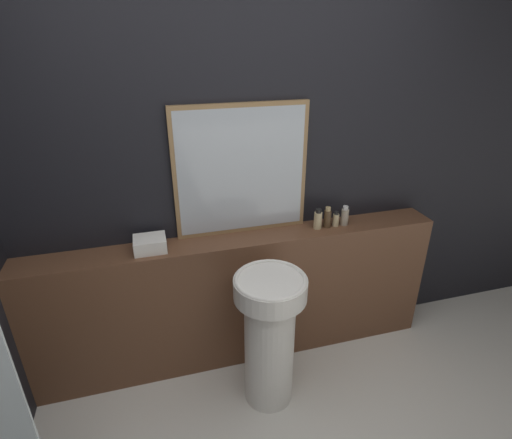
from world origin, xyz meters
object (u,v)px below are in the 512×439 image
object	(u,v)px
mirror	(242,171)
conditioner_bottle	(327,218)
pedestal_sink	(269,333)
towel_stack	(150,244)
shampoo_bottle	(318,219)
body_wash_bottle	(345,216)
lotion_bottle	(336,219)

from	to	relation	value
mirror	conditioner_bottle	bearing A→B (deg)	-10.28
mirror	pedestal_sink	bearing A→B (deg)	-86.72
pedestal_sink	mirror	world-z (taller)	mirror
towel_stack	conditioner_bottle	xyz separation A→B (m)	(1.11, 0.00, 0.02)
towel_stack	shampoo_bottle	size ratio (longest dim) A/B	1.36
conditioner_bottle	body_wash_bottle	world-z (taller)	conditioner_bottle
towel_stack	shampoo_bottle	xyz separation A→B (m)	(1.04, 0.00, 0.02)
shampoo_bottle	conditioner_bottle	distance (m)	0.07
pedestal_sink	mirror	bearing A→B (deg)	93.28
mirror	conditioner_bottle	size ratio (longest dim) A/B	5.82
towel_stack	shampoo_bottle	bearing A→B (deg)	0.00
mirror	towel_stack	world-z (taller)	mirror
pedestal_sink	conditioner_bottle	world-z (taller)	conditioner_bottle
pedestal_sink	body_wash_bottle	world-z (taller)	body_wash_bottle
lotion_bottle	mirror	bearing A→B (deg)	170.75
lotion_bottle	body_wash_bottle	bearing A→B (deg)	0.00
towel_stack	lotion_bottle	size ratio (longest dim) A/B	1.81
towel_stack	shampoo_bottle	distance (m)	1.04
mirror	lotion_bottle	size ratio (longest dim) A/B	8.06
lotion_bottle	pedestal_sink	bearing A→B (deg)	-144.70
conditioner_bottle	lotion_bottle	world-z (taller)	conditioner_bottle
pedestal_sink	conditioner_bottle	distance (m)	0.81
mirror	shampoo_bottle	world-z (taller)	mirror
mirror	towel_stack	bearing A→B (deg)	-170.33
shampoo_bottle	mirror	bearing A→B (deg)	168.32
shampoo_bottle	lotion_bottle	bearing A→B (deg)	0.00
mirror	conditioner_bottle	distance (m)	0.64
conditioner_bottle	lotion_bottle	xyz separation A→B (m)	(0.06, 0.00, -0.02)
mirror	shampoo_bottle	xyz separation A→B (m)	(0.47, -0.10, -0.33)
pedestal_sink	towel_stack	size ratio (longest dim) A/B	4.74
conditioner_bottle	body_wash_bottle	bearing A→B (deg)	0.00
towel_stack	conditioner_bottle	bearing A→B (deg)	0.00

